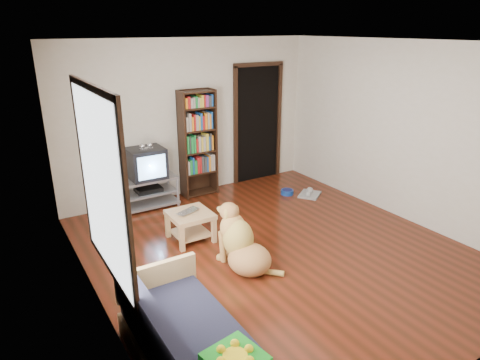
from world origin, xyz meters
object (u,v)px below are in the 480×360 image
grey_rag (310,195)px  coffee_table (190,221)px  dog (242,245)px  crt_tv (146,163)px  sofa (192,353)px  bookshelf (198,138)px  laptop (191,213)px  tv_stand (149,191)px  dog_bowl (287,192)px

grey_rag → coffee_table: (-2.45, -0.39, 0.27)m
dog → crt_tv: bearing=97.3°
crt_tv → sofa: crt_tv is taller
crt_tv → sofa: bearing=-104.9°
bookshelf → grey_rag: bearing=-34.4°
laptop → grey_rag: bearing=-11.8°
coffee_table → crt_tv: bearing=93.3°
bookshelf → crt_tv: bearing=-175.7°
grey_rag → tv_stand: tv_stand is taller
coffee_table → dog_bowl: bearing=16.6°
laptop → crt_tv: size_ratio=0.58×
dog_bowl → grey_rag: 0.39m
crt_tv → coffee_table: size_ratio=1.05×
laptop → coffee_table: bearing=68.5°
tv_stand → sofa: 3.76m
dog_bowl → tv_stand: bearing=161.6°
dog_bowl → bookshelf: (-1.28, 0.84, 0.96)m
dog_bowl → tv_stand: (-2.23, 0.74, 0.23)m
tv_stand → crt_tv: 0.47m
laptop → tv_stand: (-0.08, 1.41, -0.14)m
crt_tv → dog: crt_tv is taller
laptop → bookshelf: 1.84m
tv_stand → sofa: bearing=-105.0°
dog_bowl → dog: 2.52m
crt_tv → bookshelf: 0.99m
sofa → coffee_table: sofa is taller
coffee_table → dog: bearing=-77.1°
tv_stand → bookshelf: 1.20m
sofa → coffee_table: size_ratio=3.27×
dog_bowl → bookshelf: bookshelf is taller
tv_stand → coffee_table: tv_stand is taller
dog → dog_bowl: bearing=39.7°
grey_rag → bookshelf: bookshelf is taller
sofa → coffee_table: 2.48m
laptop → sofa: bearing=-136.9°
dog → bookshelf: bearing=75.1°
dog_bowl → sofa: (-3.21, -2.89, 0.22)m
crt_tv → coffee_table: (0.08, -1.40, -0.46)m
grey_rag → crt_tv: bearing=158.2°
grey_rag → tv_stand: size_ratio=0.44×
laptop → coffee_table: size_ratio=0.61×
dog_bowl → coffee_table: 2.26m
tv_stand → dog_bowl: bearing=-18.4°
tv_stand → sofa: (-0.97, -3.63, -0.01)m
dog_bowl → crt_tv: (-2.23, 0.76, 0.70)m
grey_rag → coffee_table: coffee_table is taller
grey_rag → coffee_table: size_ratio=0.73×
dog_bowl → tv_stand: size_ratio=0.24×
coffee_table → bookshelf: bearing=59.5°
bookshelf → coffee_table: size_ratio=3.27×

